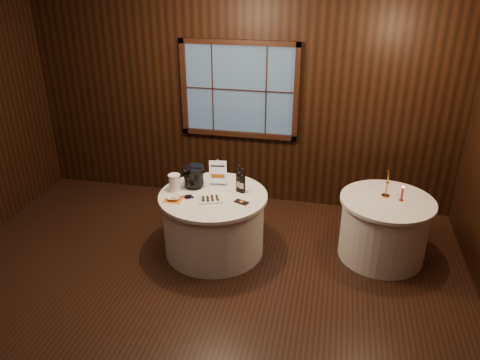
% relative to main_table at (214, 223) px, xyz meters
% --- Properties ---
extents(ground, '(6.00, 6.00, 0.00)m').
position_rel_main_table_xyz_m(ground, '(0.00, -1.00, -0.39)').
color(ground, black).
rests_on(ground, ground).
extents(back_wall, '(6.00, 0.10, 3.00)m').
position_rel_main_table_xyz_m(back_wall, '(0.00, 1.48, 1.16)').
color(back_wall, black).
rests_on(back_wall, ground).
extents(main_table, '(1.28, 1.28, 0.77)m').
position_rel_main_table_xyz_m(main_table, '(0.00, 0.00, 0.00)').
color(main_table, white).
rests_on(main_table, ground).
extents(side_table, '(1.08, 1.08, 0.77)m').
position_rel_main_table_xyz_m(side_table, '(2.00, 0.30, 0.00)').
color(side_table, white).
rests_on(side_table, ground).
extents(sign_stand, '(0.21, 0.12, 0.34)m').
position_rel_main_table_xyz_m(sign_stand, '(-0.00, 0.26, 0.50)').
color(sign_stand, '#B2B3B9').
rests_on(sign_stand, main_table).
extents(port_bottle_left, '(0.08, 0.09, 0.33)m').
position_rel_main_table_xyz_m(port_bottle_left, '(0.28, 0.16, 0.53)').
color(port_bottle_left, black).
rests_on(port_bottle_left, main_table).
extents(port_bottle_right, '(0.07, 0.08, 0.31)m').
position_rel_main_table_xyz_m(port_bottle_right, '(0.32, 0.13, 0.52)').
color(port_bottle_right, black).
rests_on(port_bottle_right, main_table).
extents(ice_bucket, '(0.26, 0.26, 0.26)m').
position_rel_main_table_xyz_m(ice_bucket, '(-0.28, 0.16, 0.52)').
color(ice_bucket, black).
rests_on(ice_bucket, main_table).
extents(chocolate_plate, '(0.33, 0.28, 0.04)m').
position_rel_main_table_xyz_m(chocolate_plate, '(0.01, -0.15, 0.40)').
color(chocolate_plate, silver).
rests_on(chocolate_plate, main_table).
extents(chocolate_box, '(0.18, 0.14, 0.01)m').
position_rel_main_table_xyz_m(chocolate_box, '(0.37, -0.13, 0.39)').
color(chocolate_box, black).
rests_on(chocolate_box, main_table).
extents(grape_bunch, '(0.17, 0.08, 0.04)m').
position_rel_main_table_xyz_m(grape_bunch, '(-0.25, -0.15, 0.40)').
color(grape_bunch, black).
rests_on(grape_bunch, main_table).
extents(glass_pitcher, '(0.19, 0.14, 0.20)m').
position_rel_main_table_xyz_m(glass_pitcher, '(-0.47, 0.02, 0.49)').
color(glass_pitcher, white).
rests_on(glass_pitcher, main_table).
extents(orange_napkin, '(0.21, 0.21, 0.00)m').
position_rel_main_table_xyz_m(orange_napkin, '(-0.41, -0.21, 0.38)').
color(orange_napkin, orange).
rests_on(orange_napkin, main_table).
extents(cracker_bowl, '(0.18, 0.18, 0.04)m').
position_rel_main_table_xyz_m(cracker_bowl, '(-0.41, -0.21, 0.40)').
color(cracker_bowl, silver).
rests_on(cracker_bowl, orange_napkin).
extents(brass_candlestick, '(0.10, 0.10, 0.35)m').
position_rel_main_table_xyz_m(brass_candlestick, '(1.98, 0.37, 0.51)').
color(brass_candlestick, '#C2823C').
rests_on(brass_candlestick, side_table).
extents(red_candle, '(0.05, 0.05, 0.19)m').
position_rel_main_table_xyz_m(red_candle, '(2.14, 0.30, 0.46)').
color(red_candle, '#C2823C').
rests_on(red_candle, side_table).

